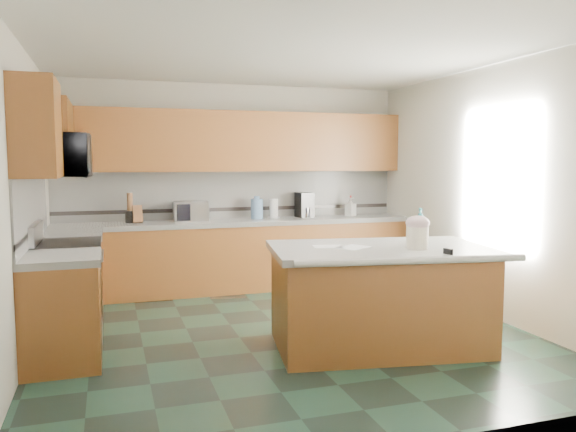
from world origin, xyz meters
name	(u,v)px	position (x,y,z in m)	size (l,w,h in m)	color
floor	(284,333)	(0.00, 0.00, 0.00)	(4.60, 4.60, 0.00)	black
ceiling	(284,52)	(0.00, 0.00, 2.70)	(4.60, 4.60, 0.00)	white
wall_back	(233,186)	(0.00, 2.32, 1.35)	(4.60, 0.04, 2.70)	beige
wall_front	(407,220)	(0.00, -2.32, 1.35)	(4.60, 0.04, 2.70)	beige
wall_left	(19,201)	(-2.32, 0.00, 1.35)	(0.04, 4.60, 2.70)	beige
wall_right	(488,192)	(2.32, 0.00, 1.35)	(0.04, 4.60, 2.70)	beige
back_base_cab	(239,257)	(0.00, 2.00, 0.43)	(4.60, 0.60, 0.86)	#452409
back_countertop	(238,222)	(0.00, 2.00, 0.89)	(4.60, 0.64, 0.06)	silver
back_upper_cab	(235,142)	(0.00, 2.13, 1.94)	(4.60, 0.33, 0.78)	#452409
back_backsplash	(233,195)	(0.00, 2.29, 1.24)	(4.60, 0.02, 0.63)	silver
back_accent_band	(234,209)	(0.00, 2.28, 1.04)	(4.60, 0.01, 0.05)	black
left_base_cab_rear	(73,277)	(-2.00, 1.29, 0.43)	(0.60, 0.82, 0.86)	#452409
left_counter_rear	(71,235)	(-2.00, 1.29, 0.89)	(0.64, 0.82, 0.06)	silver
left_base_cab_front	(62,313)	(-2.00, -0.24, 0.43)	(0.60, 0.72, 0.86)	#452409
left_counter_front	(60,258)	(-2.00, -0.24, 0.89)	(0.64, 0.72, 0.06)	silver
left_backsplash	(32,209)	(-2.29, 0.55, 1.24)	(0.02, 2.30, 0.63)	silver
left_accent_band	(34,230)	(-2.28, 0.55, 1.04)	(0.01, 2.30, 0.05)	black
left_upper_cab_rear	(55,137)	(-2.13, 1.42, 1.94)	(0.33, 1.09, 0.78)	#452409
left_upper_cab_front	(36,128)	(-2.13, -0.24, 1.94)	(0.33, 0.72, 0.78)	#452409
range_body	(68,292)	(-2.00, 0.50, 0.44)	(0.60, 0.76, 0.88)	#B7B7BC
range_oven_door	(100,294)	(-1.71, 0.50, 0.40)	(0.02, 0.68, 0.55)	black
range_cooktop	(66,245)	(-2.00, 0.50, 0.90)	(0.62, 0.78, 0.04)	black
range_handle	(102,255)	(-1.68, 0.50, 0.78)	(0.02, 0.02, 0.66)	#B7B7BC
range_backguard	(36,233)	(-2.26, 0.50, 1.02)	(0.06, 0.76, 0.18)	#B7B7BC
microwave	(63,156)	(-2.00, 0.50, 1.73)	(0.73, 0.50, 0.41)	#B7B7BC
island_base	(379,300)	(0.70, -0.64, 0.43)	(1.83, 1.05, 0.86)	#452409
island_top	(380,250)	(0.70, -0.64, 0.89)	(1.93, 1.15, 0.06)	silver
island_bullnose	(413,261)	(0.70, -1.21, 0.89)	(0.06, 0.06, 1.93)	silver
treat_jar	(417,238)	(0.95, -0.85, 1.02)	(0.19, 0.19, 0.20)	#F4E7CC
treat_jar_lid	(418,223)	(0.95, -0.85, 1.15)	(0.21, 0.21, 0.13)	beige
treat_jar_knob	(418,218)	(0.95, -0.85, 1.19)	(0.02, 0.02, 0.07)	tan
treat_jar_knob_end_l	(414,218)	(0.91, -0.85, 1.19)	(0.04, 0.04, 0.04)	tan
treat_jar_knob_end_r	(421,218)	(0.98, -0.85, 1.19)	(0.04, 0.04, 0.04)	tan
soap_bottle_island	(420,226)	(1.14, -0.58, 1.09)	(0.13, 0.13, 0.33)	teal
paper_sheet_a	(353,247)	(0.45, -0.61, 0.92)	(0.29, 0.22, 0.00)	white
paper_sheet_b	(328,246)	(0.25, -0.50, 0.92)	(0.26, 0.19, 0.00)	white
clamp_body	(448,253)	(1.04, -1.19, 0.93)	(0.03, 0.09, 0.08)	black
clamp_handle	(452,257)	(1.04, -1.24, 0.91)	(0.01, 0.01, 0.06)	black
knife_block	(137,214)	(-1.27, 2.05, 1.03)	(0.12, 0.10, 0.21)	#472814
utensil_crock	(130,217)	(-1.36, 2.08, 1.00)	(0.12, 0.12, 0.15)	black
utensil_bundle	(130,202)	(-1.36, 2.08, 1.18)	(0.07, 0.07, 0.22)	#472814
toaster_oven	(191,211)	(-0.61, 2.05, 1.05)	(0.43, 0.30, 0.25)	#B7B7BC
toaster_oven_door	(192,212)	(-0.61, 1.91, 1.05)	(0.39, 0.01, 0.21)	black
paper_towel	(274,209)	(0.51, 2.10, 1.05)	(0.11, 0.11, 0.26)	white
paper_towel_base	(274,217)	(0.51, 2.10, 0.93)	(0.17, 0.17, 0.01)	#B7B7BC
water_jug	(257,209)	(0.27, 2.06, 1.05)	(0.16, 0.16, 0.26)	#6285B2
water_jug_neck	(257,198)	(0.27, 2.06, 1.20)	(0.08, 0.08, 0.04)	#6285B2
coffee_maker	(304,205)	(0.94, 2.08, 1.09)	(0.20, 0.22, 0.34)	black
coffee_carafe	(306,212)	(0.94, 2.03, 0.99)	(0.14, 0.14, 0.14)	black
soap_bottle_back	(351,207)	(1.62, 2.05, 1.05)	(0.12, 0.12, 0.26)	white
soap_back_cap	(351,197)	(1.62, 2.05, 1.19)	(0.02, 0.02, 0.03)	red
window_light_proxy	(498,179)	(2.29, -0.20, 1.50)	(0.02, 1.40, 1.10)	white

